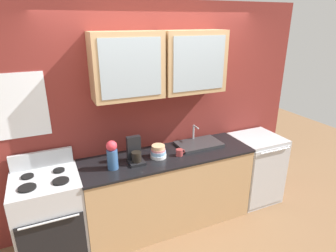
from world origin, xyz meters
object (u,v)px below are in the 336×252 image
stove_range (51,218)px  coffee_maker (135,153)px  vase (112,155)px  cup_near_sink (180,152)px  sink_faucet (199,143)px  bowl_stack (158,152)px  dishwasher (255,168)px

stove_range → coffee_maker: 1.10m
vase → cup_near_sink: bearing=-0.6°
coffee_maker → sink_faucet: bearing=7.5°
bowl_stack → coffee_maker: bearing=-179.5°
cup_near_sink → coffee_maker: bearing=173.6°
vase → dishwasher: (2.00, 0.06, -0.63)m
sink_faucet → dishwasher: size_ratio=0.59×
vase → bowl_stack: bearing=5.4°
bowl_stack → cup_near_sink: 0.25m
bowl_stack → cup_near_sink: bowl_stack is taller
bowl_stack → cup_near_sink: (0.24, -0.06, -0.03)m
sink_faucet → cup_near_sink: bearing=-154.0°
sink_faucet → vase: (-1.13, -0.16, 0.14)m
stove_range → coffee_maker: bearing=-0.6°
vase → coffee_maker: size_ratio=1.10×
stove_range → cup_near_sink: (1.46, -0.07, 0.50)m
sink_faucet → dishwasher: sink_faucet is taller
stove_range → dishwasher: 2.68m
sink_faucet → vase: 1.15m
cup_near_sink → vase: bearing=179.4°
vase → dishwasher: size_ratio=0.34×
stove_range → dishwasher: size_ratio=1.19×
dishwasher → coffee_maker: 1.83m
cup_near_sink → stove_range: bearing=177.3°
stove_range → bowl_stack: (1.22, -0.01, 0.53)m
stove_range → sink_faucet: 1.88m
stove_range → bowl_stack: size_ratio=6.04×
cup_near_sink → dishwasher: (1.22, 0.06, -0.51)m
stove_range → vase: (0.68, -0.06, 0.62)m
bowl_stack → coffee_maker: (-0.28, -0.00, 0.04)m
stove_range → cup_near_sink: stove_range is taller
sink_faucet → coffee_maker: size_ratio=1.91×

